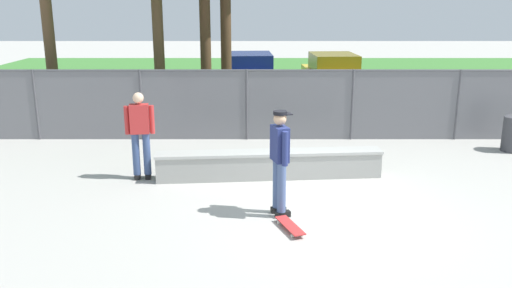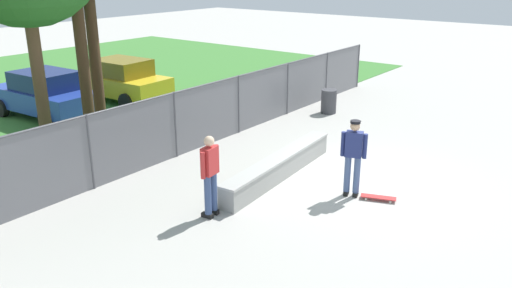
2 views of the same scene
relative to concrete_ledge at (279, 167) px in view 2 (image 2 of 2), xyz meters
The scene contains 10 objects.
ground_plane 2.08m from the concrete_ledge, 65.07° to the right, with size 80.00×80.00×0.00m, color #ADAAA3.
grass_strip 13.50m from the concrete_ledge, 86.31° to the left, with size 31.45×20.00×0.02m, color #3D7A33.
concrete_ledge is the anchor object (origin of this frame).
skateboarder 2.11m from the concrete_ledge, 86.51° to the right, with size 0.38×0.58×1.84m.
skateboard 2.62m from the concrete_ledge, 84.03° to the right, with size 0.47×0.82×0.09m.
chainlink_fence 3.37m from the concrete_ledge, 74.69° to the left, with size 19.52×0.07×1.87m.
car_blue 9.75m from the concrete_ledge, 92.99° to the left, with size 2.20×4.29×1.66m.
car_yellow 9.89m from the concrete_ledge, 74.56° to the left, with size 2.20×4.29×1.66m.
bystander 2.74m from the concrete_ledge, behind, with size 0.60×0.31×1.82m.
trash_bin 6.39m from the concrete_ledge, 18.54° to the left, with size 0.56×0.56×0.86m, color #3F3F44.
Camera 2 is at (-10.83, -5.00, 5.13)m, focal length 35.94 mm.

